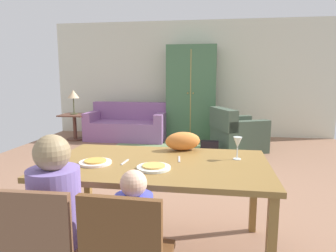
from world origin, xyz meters
name	(u,v)px	position (x,y,z in m)	size (l,w,h in m)	color
ground_plane	(171,175)	(0.00, 0.49, -0.01)	(6.65, 6.18, 0.02)	#8A624B
back_wall	(190,79)	(0.00, 3.63, 1.35)	(6.65, 0.10, 2.70)	beige
dining_table	(158,170)	(0.18, -1.49, 0.69)	(1.73, 1.03, 0.76)	olive
plate_near_man	(95,163)	(-0.29, -1.61, 0.77)	(0.25, 0.25, 0.02)	white
pizza_near_man	(95,161)	(-0.29, -1.61, 0.78)	(0.17, 0.17, 0.01)	gold
plate_near_child	(154,168)	(0.18, -1.67, 0.77)	(0.25, 0.25, 0.02)	silver
pizza_near_child	(154,166)	(0.18, -1.67, 0.78)	(0.17, 0.17, 0.01)	gold
wine_glass	(238,143)	(0.80, -1.31, 0.89)	(0.07, 0.07, 0.19)	silver
fork	(125,162)	(-0.08, -1.54, 0.76)	(0.02, 0.15, 0.01)	silver
knife	(179,159)	(0.34, -1.39, 0.76)	(0.01, 0.17, 0.01)	silver
dining_chair_man	(45,250)	(-0.29, -2.36, 0.49)	(0.43, 0.43, 0.87)	brown
person_man	(60,230)	(-0.29, -2.19, 0.51)	(0.30, 0.40, 1.11)	#3F3841
person_child	(136,250)	(0.18, -2.19, 0.43)	(0.22, 0.29, 0.92)	#3C3550
cat	(183,141)	(0.33, -1.07, 0.84)	(0.32, 0.16, 0.17)	orange
area_rug	(177,150)	(-0.11, 1.98, 0.00)	(2.60, 1.80, 0.01)	#6C8857
couch	(127,126)	(-1.35, 2.84, 0.30)	(1.75, 0.86, 0.82)	#8A5A8F
armchair	(236,134)	(1.03, 2.16, 0.32)	(1.13, 1.13, 0.82)	#3F4F40
armoire	(192,92)	(0.07, 3.24, 1.05)	(1.10, 0.59, 2.10)	#406644
side_table	(75,123)	(-2.50, 2.58, 0.38)	(0.56, 0.56, 0.58)	brown
table_lamp	(73,95)	(-2.50, 2.58, 1.01)	(0.26, 0.26, 0.54)	#474A2C
handbag	(210,148)	(0.53, 1.68, 0.13)	(0.32, 0.16, 0.26)	black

